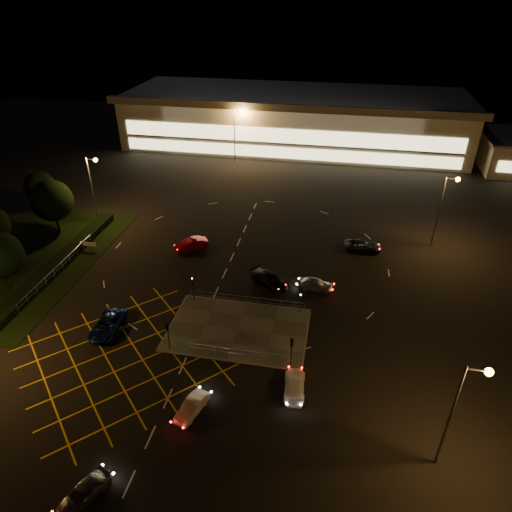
% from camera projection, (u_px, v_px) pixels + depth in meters
% --- Properties ---
extents(ground, '(180.00, 180.00, 0.00)m').
position_uv_depth(ground, '(224.00, 316.00, 49.40)').
color(ground, black).
rests_on(ground, ground).
extents(pedestrian_island, '(14.00, 9.00, 0.12)m').
position_uv_depth(pedestrian_island, '(238.00, 329.00, 47.37)').
color(pedestrian_island, '#4C4944').
rests_on(pedestrian_island, ground).
extents(grass_verge, '(18.00, 30.00, 0.08)m').
position_uv_depth(grass_verge, '(26.00, 261.00, 58.93)').
color(grass_verge, black).
rests_on(grass_verge, ground).
extents(hedge, '(2.00, 26.00, 1.00)m').
position_uv_depth(hedge, '(60.00, 261.00, 57.88)').
color(hedge, black).
rests_on(hedge, ground).
extents(supermarket, '(72.00, 26.50, 10.50)m').
position_uv_depth(supermarket, '(294.00, 118.00, 98.54)').
color(supermarket, beige).
rests_on(supermarket, ground).
extents(streetlight_se, '(1.78, 0.56, 10.03)m').
position_uv_depth(streetlight_se, '(461.00, 404.00, 30.95)').
color(streetlight_se, slate).
rests_on(streetlight_se, ground).
extents(streetlight_nw, '(1.78, 0.56, 10.03)m').
position_uv_depth(streetlight_nw, '(93.00, 181.00, 64.86)').
color(streetlight_nw, slate).
rests_on(streetlight_nw, ground).
extents(streetlight_ne, '(1.78, 0.56, 10.03)m').
position_uv_depth(streetlight_ne, '(444.00, 202.00, 58.79)').
color(streetlight_ne, slate).
rests_on(streetlight_ne, ground).
extents(streetlight_far_left, '(1.78, 0.56, 10.03)m').
position_uv_depth(streetlight_far_left, '(236.00, 128.00, 87.74)').
color(streetlight_far_left, slate).
rests_on(streetlight_far_left, ground).
extents(streetlight_far_right, '(1.78, 0.56, 10.03)m').
position_uv_depth(streetlight_far_right, '(453.00, 137.00, 82.96)').
color(streetlight_far_right, slate).
rests_on(streetlight_far_right, ground).
extents(signal_sw, '(0.28, 0.30, 3.15)m').
position_uv_depth(signal_sw, '(168.00, 330.00, 43.79)').
color(signal_sw, black).
rests_on(signal_sw, pedestrian_island).
extents(signal_se, '(0.28, 0.30, 3.15)m').
position_uv_depth(signal_se, '(292.00, 346.00, 41.86)').
color(signal_se, black).
rests_on(signal_se, pedestrian_island).
extents(signal_nw, '(0.28, 0.30, 3.15)m').
position_uv_depth(signal_nw, '(193.00, 283.00, 50.48)').
color(signal_nw, black).
rests_on(signal_nw, pedestrian_island).
extents(signal_ne, '(0.28, 0.30, 3.15)m').
position_uv_depth(signal_ne, '(301.00, 296.00, 48.55)').
color(signal_ne, black).
rests_on(signal_ne, pedestrian_island).
extents(tree_c, '(5.76, 5.76, 7.84)m').
position_uv_depth(tree_c, '(52.00, 200.00, 63.07)').
color(tree_c, black).
rests_on(tree_c, ground).
extents(tree_d, '(4.68, 4.68, 6.37)m').
position_uv_depth(tree_d, '(40.00, 187.00, 69.55)').
color(tree_d, black).
rests_on(tree_d, ground).
extents(car_near_silver, '(3.06, 4.30, 1.36)m').
position_uv_depth(car_near_silver, '(84.00, 492.00, 31.75)').
color(car_near_silver, '#9FA1A6').
rests_on(car_near_silver, ground).
extents(car_queue_white, '(2.29, 3.92, 1.22)m').
position_uv_depth(car_queue_white, '(192.00, 407.00, 38.12)').
color(car_queue_white, silver).
rests_on(car_queue_white, ground).
extents(car_left_blue, '(2.72, 5.36, 1.45)m').
position_uv_depth(car_left_blue, '(107.00, 325.00, 46.94)').
color(car_left_blue, navy).
rests_on(car_left_blue, ground).
extents(car_far_dkgrey, '(5.32, 4.59, 1.47)m').
position_uv_depth(car_far_dkgrey, '(269.00, 280.00, 54.00)').
color(car_far_dkgrey, black).
rests_on(car_far_dkgrey, ground).
extents(car_right_silver, '(4.19, 2.02, 1.38)m').
position_uv_depth(car_right_silver, '(315.00, 284.00, 53.32)').
color(car_right_silver, silver).
rests_on(car_right_silver, ground).
extents(car_circ_red, '(4.54, 3.87, 1.47)m').
position_uv_depth(car_circ_red, '(191.00, 244.00, 61.23)').
color(car_circ_red, maroon).
rests_on(car_circ_red, ground).
extents(car_east_grey, '(4.99, 2.47, 1.36)m').
position_uv_depth(car_east_grey, '(363.00, 246.00, 60.92)').
color(car_east_grey, black).
rests_on(car_east_grey, ground).
extents(car_approach_white, '(2.16, 4.56, 1.28)m').
position_uv_depth(car_approach_white, '(295.00, 385.00, 40.12)').
color(car_approach_white, white).
rests_on(car_approach_white, ground).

